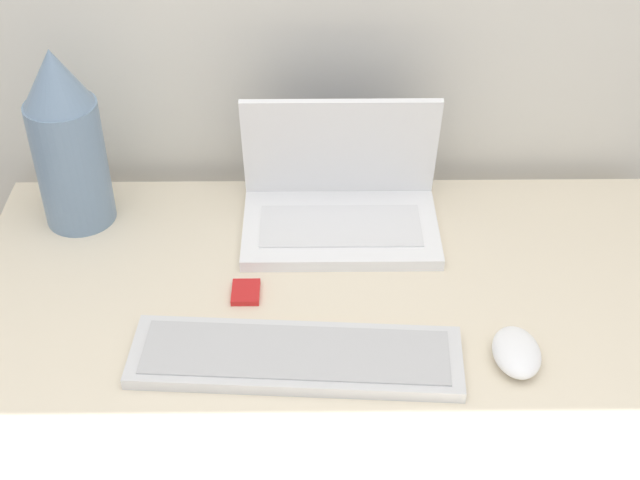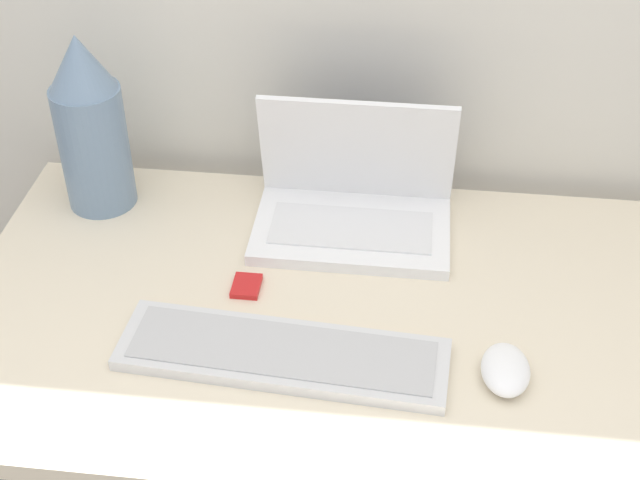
% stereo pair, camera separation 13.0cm
% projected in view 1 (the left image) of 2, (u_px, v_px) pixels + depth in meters
% --- Properties ---
extents(desk, '(1.13, 0.67, 0.75)m').
position_uv_depth(desk, '(334.00, 356.00, 1.40)').
color(desk, beige).
rests_on(desk, ground_plane).
extents(laptop, '(0.32, 0.21, 0.22)m').
position_uv_depth(laptop, '(340.00, 200.00, 1.47)').
color(laptop, white).
rests_on(laptop, desk).
extents(keyboard, '(0.47, 0.16, 0.02)m').
position_uv_depth(keyboard, '(296.00, 357.00, 1.24)').
color(keyboard, silver).
rests_on(keyboard, desk).
extents(mouse, '(0.07, 0.10, 0.03)m').
position_uv_depth(mouse, '(516.00, 352.00, 1.23)').
color(mouse, white).
rests_on(mouse, desk).
extents(vase, '(0.12, 0.12, 0.31)m').
position_uv_depth(vase, '(67.00, 141.00, 1.42)').
color(vase, slate).
rests_on(vase, desk).
extents(mp3_player, '(0.04, 0.05, 0.01)m').
position_uv_depth(mp3_player, '(246.00, 292.00, 1.35)').
color(mp3_player, red).
rests_on(mp3_player, desk).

